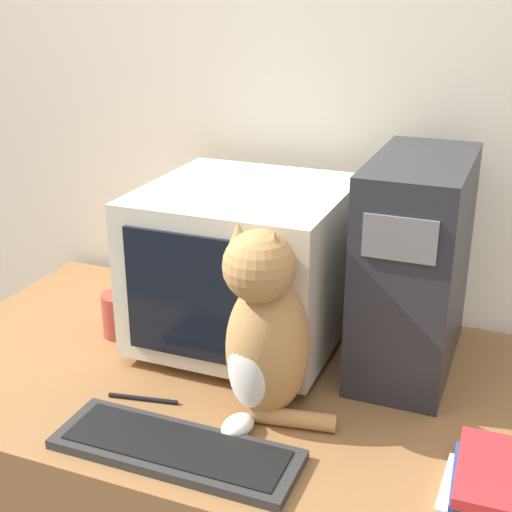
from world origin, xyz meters
TOP-DOWN VIEW (x-y plane):
  - wall_back at (0.00, 0.88)m, footprint 7.00×0.05m
  - desk at (0.00, 0.41)m, footprint 1.43×0.82m
  - crt_monitor at (-0.04, 0.55)m, footprint 0.43×0.44m
  - computer_tower at (0.33, 0.59)m, footprint 0.19×0.40m
  - keyboard at (0.01, 0.11)m, footprint 0.45×0.15m
  - cat at (0.11, 0.29)m, footprint 0.24×0.24m
  - book_stack at (0.54, 0.19)m, footprint 0.16×0.20m
  - pen at (-0.13, 0.24)m, footprint 0.14×0.03m
  - mug at (-0.32, 0.47)m, footprint 0.09×0.08m

SIDE VIEW (x-z plane):
  - desk at x=0.00m, z-range 0.00..0.75m
  - pen at x=-0.13m, z-range 0.75..0.76m
  - keyboard at x=0.01m, z-range 0.75..0.78m
  - book_stack at x=0.54m, z-range 0.76..0.82m
  - mug at x=-0.32m, z-range 0.75..0.86m
  - cat at x=0.11m, z-range 0.74..1.13m
  - crt_monitor at x=-0.04m, z-range 0.76..1.13m
  - computer_tower at x=0.33m, z-range 0.75..1.21m
  - wall_back at x=0.00m, z-range 0.00..2.50m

